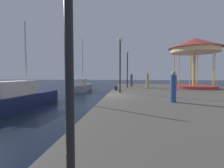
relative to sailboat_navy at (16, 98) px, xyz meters
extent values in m
plane|color=black|center=(6.25, 1.71, -0.71)|extent=(120.00, 120.00, 0.00)
cube|color=#5B564F|center=(12.94, 1.71, -0.31)|extent=(13.37, 29.51, 0.80)
cube|color=#19214C|center=(0.01, 0.08, -0.25)|extent=(2.72, 7.63, 0.92)
cube|color=beige|center=(-0.02, -0.25, 0.70)|extent=(1.76, 3.40, 0.98)
cylinder|color=silver|center=(0.08, 1.10, 2.93)|extent=(0.12, 0.12, 5.44)
cylinder|color=silver|center=(-0.04, -0.59, 1.11)|extent=(0.33, 3.37, 0.08)
cube|color=gray|center=(1.08, 12.38, -0.26)|extent=(2.58, 6.86, 0.90)
cube|color=beige|center=(1.16, 11.39, 0.62)|extent=(1.68, 3.06, 0.87)
cylinder|color=silver|center=(1.01, 13.32, 3.62)|extent=(0.12, 0.12, 6.85)
cylinder|color=silver|center=(1.13, 11.81, 1.09)|extent=(0.30, 3.02, 0.08)
cylinder|color=#B23333|center=(15.41, 8.92, 0.24)|extent=(4.98, 4.98, 0.30)
cylinder|color=gold|center=(15.41, 8.92, 2.26)|extent=(0.28, 0.28, 3.74)
cylinder|color=#F2E099|center=(15.41, 8.92, 4.38)|extent=(5.20, 5.20, 0.50)
cone|color=#C63D38|center=(15.41, 8.92, 5.22)|extent=(5.78, 5.78, 1.17)
cylinder|color=gold|center=(17.65, 8.92, 2.26)|extent=(0.08, 0.08, 3.74)
cylinder|color=gold|center=(16.53, 10.86, 2.26)|extent=(0.08, 0.08, 3.74)
cylinder|color=gold|center=(14.29, 10.86, 2.26)|extent=(0.08, 0.08, 3.74)
cylinder|color=gold|center=(13.17, 8.92, 2.26)|extent=(0.08, 0.08, 3.74)
cylinder|color=gold|center=(14.29, 6.99, 2.26)|extent=(0.08, 0.08, 3.74)
cylinder|color=gold|center=(16.53, 6.99, 2.26)|extent=(0.08, 0.08, 3.74)
cylinder|color=black|center=(7.12, -8.62, 1.93)|extent=(0.12, 0.12, 3.67)
cylinder|color=black|center=(7.19, 3.19, 2.26)|extent=(0.12, 0.12, 4.34)
sphere|color=#F9E5B2|center=(7.19, 3.19, 4.61)|extent=(0.36, 0.36, 0.36)
cylinder|color=black|center=(7.76, 9.09, 2.12)|extent=(0.12, 0.12, 4.06)
sphere|color=#F9E5B2|center=(7.76, 9.09, 4.33)|extent=(0.36, 0.36, 0.36)
cylinder|color=#2D2D33|center=(6.69, 5.62, 0.29)|extent=(0.24, 0.24, 0.40)
cylinder|color=#2D2D33|center=(6.62, 5.44, 0.29)|extent=(0.24, 0.24, 0.40)
cylinder|color=#2D4C8C|center=(10.43, -1.27, 0.86)|extent=(0.34, 0.34, 1.53)
sphere|color=tan|center=(10.43, -1.27, 1.74)|extent=(0.24, 0.24, 0.24)
cylinder|color=#514C56|center=(8.30, 11.10, 0.85)|extent=(0.34, 0.34, 1.51)
sphere|color=tan|center=(8.30, 11.10, 1.72)|extent=(0.24, 0.24, 0.24)
cylinder|color=tan|center=(10.11, 8.59, 0.88)|extent=(0.34, 0.34, 1.58)
sphere|color=tan|center=(10.11, 8.59, 1.79)|extent=(0.24, 0.24, 0.24)
camera|label=1|loc=(7.91, -10.74, 1.64)|focal=26.19mm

